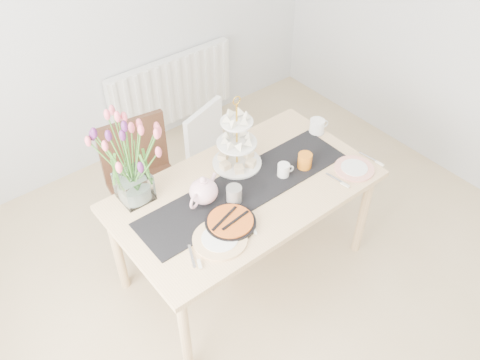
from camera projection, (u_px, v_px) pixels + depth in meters
room_shell at (323, 167)px, 2.37m from camera, size 4.50×4.50×4.50m
radiator at (172, 90)px, 4.43m from camera, size 1.20×0.08×0.60m
dining_table at (245, 197)px, 3.12m from camera, size 1.60×0.90×0.75m
chair_brown at (143, 176)px, 3.44m from camera, size 0.53×0.53×0.94m
chair_white at (217, 153)px, 3.74m from camera, size 0.51×0.51×0.83m
table_runner at (245, 188)px, 3.06m from camera, size 1.40×0.35×0.01m
tulip_vase at (127, 150)px, 2.76m from camera, size 0.66×0.66×0.56m
cake_stand at (237, 148)px, 3.14m from camera, size 0.31×0.31×0.46m
teapot at (204, 191)px, 2.92m from camera, size 0.33×0.30×0.18m
cream_jug at (317, 126)px, 3.45m from camera, size 0.13×0.13×0.10m
tart_tin at (231, 222)px, 2.83m from camera, size 0.29×0.29×0.04m
mug_grey at (234, 195)px, 2.94m from camera, size 0.12×0.12×0.11m
mug_white at (283, 170)px, 3.12m from camera, size 0.10×0.10×0.09m
mug_orange at (305, 161)px, 3.17m from camera, size 0.12×0.12×0.11m
plate_left at (220, 239)px, 2.75m from camera, size 0.40×0.40×0.02m
plate_right at (354, 169)px, 3.19m from camera, size 0.28×0.28×0.01m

